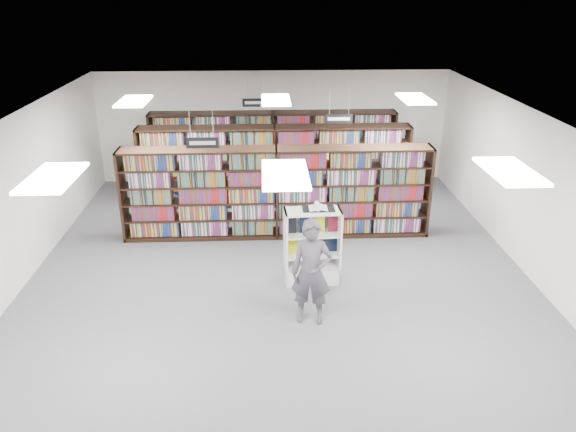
{
  "coord_description": "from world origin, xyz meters",
  "views": [
    {
      "loc": [
        -0.27,
        -9.97,
        5.49
      ],
      "look_at": [
        0.19,
        0.5,
        1.1
      ],
      "focal_mm": 35.0,
      "sensor_mm": 36.0,
      "label": 1
    }
  ],
  "objects_px": {
    "open_book": "(318,207)",
    "shopper": "(311,272)",
    "bookshelf_row_near": "(277,193)",
    "endcap_display": "(312,257)"
  },
  "relations": [
    {
      "from": "bookshelf_row_near",
      "to": "shopper",
      "type": "xyz_separation_m",
      "value": [
        0.5,
        -3.62,
        -0.1
      ]
    },
    {
      "from": "bookshelf_row_near",
      "to": "endcap_display",
      "type": "bearing_deg",
      "value": -73.81
    },
    {
      "from": "bookshelf_row_near",
      "to": "open_book",
      "type": "xyz_separation_m",
      "value": [
        0.73,
        -2.15,
        0.49
      ]
    },
    {
      "from": "bookshelf_row_near",
      "to": "shopper",
      "type": "bearing_deg",
      "value": -82.2
    },
    {
      "from": "open_book",
      "to": "shopper",
      "type": "relative_size",
      "value": 0.32
    },
    {
      "from": "endcap_display",
      "to": "shopper",
      "type": "distance_m",
      "value": 1.53
    },
    {
      "from": "open_book",
      "to": "shopper",
      "type": "xyz_separation_m",
      "value": [
        -0.24,
        -1.47,
        -0.59
      ]
    },
    {
      "from": "endcap_display",
      "to": "open_book",
      "type": "height_order",
      "value": "open_book"
    },
    {
      "from": "open_book",
      "to": "shopper",
      "type": "distance_m",
      "value": 1.6
    },
    {
      "from": "bookshelf_row_near",
      "to": "endcap_display",
      "type": "distance_m",
      "value": 2.32
    }
  ]
}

